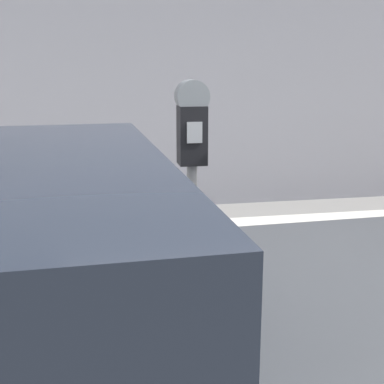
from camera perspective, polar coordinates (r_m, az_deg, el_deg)
The scene contains 2 objects.
sidewalk at distance 4.45m, azimuth 4.06°, elevation -8.72°, with size 24.00×2.80×0.10m.
parking_meter at distance 2.98m, azimuth 0.00°, elevation 3.60°, with size 0.18×0.15×1.55m.
Camera 1 is at (-1.06, -1.77, 1.75)m, focal length 50.00 mm.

